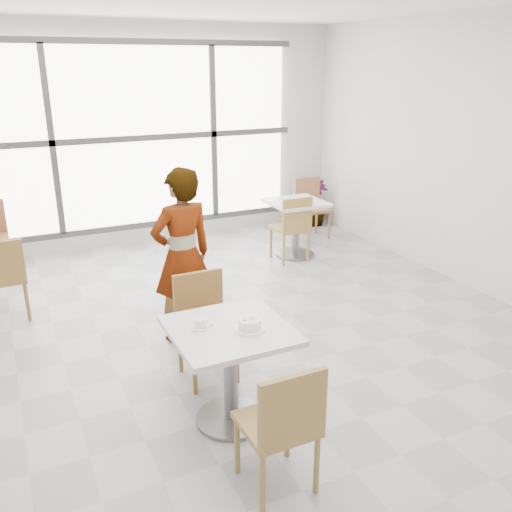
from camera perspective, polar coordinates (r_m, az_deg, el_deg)
name	(u,v)px	position (r m, az deg, el deg)	size (l,w,h in m)	color
floor	(242,349)	(5.03, -1.50, -9.74)	(7.00, 7.00, 0.00)	#9E9EA5
wall_back	(136,137)	(7.78, -12.46, 12.04)	(6.00, 6.00, 0.00)	silver
wall_right	(503,161)	(6.31, 24.42, 9.09)	(7.00, 7.00, 0.00)	silver
window	(137,138)	(7.71, -12.34, 11.99)	(4.60, 0.07, 2.52)	white
main_table	(230,357)	(3.87, -2.71, -10.53)	(0.80, 0.80, 0.75)	silver
chair_near	(283,422)	(3.30, 2.86, -16.97)	(0.42, 0.42, 0.87)	olive
chair_far	(203,319)	(4.47, -5.53, -6.55)	(0.42, 0.42, 0.87)	brown
oatmeal_bowl	(250,324)	(3.72, -0.67, -7.12)	(0.21, 0.21, 0.09)	white
coffee_cup	(200,324)	(3.77, -5.90, -7.08)	(0.16, 0.13, 0.07)	white
person	(182,256)	(4.96, -7.72, -0.04)	(0.59, 0.39, 1.63)	black
bg_table_right	(296,220)	(7.25, 4.18, 3.73)	(0.70, 0.70, 0.75)	silver
bg_chair_left_near	(3,274)	(5.90, -25.00, -1.75)	(0.42, 0.42, 0.87)	olive
bg_chair_right_near	(293,225)	(7.02, 3.88, 3.31)	(0.42, 0.42, 0.87)	#A17D3B
bg_chair_right_far	(310,204)	(8.11, 5.70, 5.49)	(0.42, 0.42, 0.87)	#976743
plant_right	(314,202)	(8.74, 6.10, 5.66)	(0.42, 0.42, 0.75)	#5D7E46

